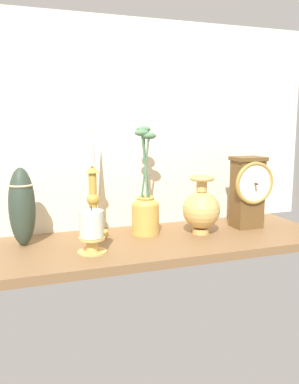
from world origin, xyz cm
name	(u,v)px	position (x,y,z in cm)	size (l,w,h in cm)	color
ground_plane	(161,243)	(0.00, 0.00, -1.20)	(100.00, 36.00, 2.40)	brown
back_wall	(140,125)	(0.00, 18.50, 32.50)	(120.00, 2.00, 65.00)	#EFE6CE
mantel_clock	(248,191)	(30.69, 2.64, 12.04)	(13.39, 10.42, 22.71)	brown
candlestick_tall_left	(93,199)	(-18.09, 8.34, 11.43)	(8.24, 8.24, 36.41)	#BB943D
brass_vase_bulbous	(201,209)	(13.37, 1.14, 7.73)	(11.33, 11.33, 17.65)	tan
brass_vase_jar	(145,208)	(-2.58, 6.56, 8.13)	(8.32, 8.32, 32.35)	gold
pillar_candle_front	(92,230)	(-21.67, -5.76, 5.97)	(7.68, 7.68, 12.35)	tan
tall_ceramic_vase	(22,207)	(-38.00, 6.81, 10.93)	(7.18, 7.18, 21.58)	#313F31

